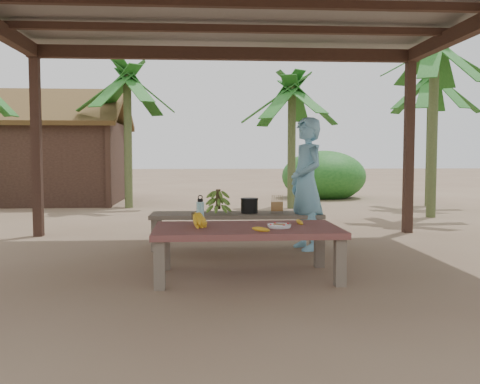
{
  "coord_description": "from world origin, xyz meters",
  "views": [
    {
      "loc": [
        -0.36,
        -5.74,
        1.2
      ],
      "look_at": [
        0.04,
        0.03,
        0.8
      ],
      "focal_mm": 40.0,
      "sensor_mm": 36.0,
      "label": 1
    }
  ],
  "objects": [
    {
      "name": "water_flask",
      "position": [
        -0.39,
        -0.29,
        0.62
      ],
      "size": [
        0.08,
        0.08,
        0.29
      ],
      "color": "#3FBDC6",
      "rests_on": "work_table"
    },
    {
      "name": "banana_plant_ne",
      "position": [
        4.01,
        4.22,
        3.0
      ],
      "size": [
        1.8,
        1.8,
        3.5
      ],
      "color": "#596638",
      "rests_on": "ground"
    },
    {
      "name": "loose_banana_front",
      "position": [
        0.16,
        -0.92,
        0.52
      ],
      "size": [
        0.17,
        0.04,
        0.04
      ],
      "primitive_type": "ellipsoid",
      "rotation": [
        0.0,
        0.0,
        1.57
      ],
      "color": "yellow",
      "rests_on": "work_table"
    },
    {
      "name": "hut",
      "position": [
        -4.5,
        8.0,
        1.1
      ],
      "size": [
        4.4,
        3.43,
        2.85
      ],
      "color": "black",
      "rests_on": "ground"
    },
    {
      "name": "loose_banana_side",
      "position": [
        0.61,
        -0.41,
        0.52
      ],
      "size": [
        0.08,
        0.17,
        0.04
      ],
      "primitive_type": "ellipsoid",
      "rotation": [
        0.0,
        0.0,
        0.21
      ],
      "color": "yellow",
      "rests_on": "work_table"
    },
    {
      "name": "cooking_pot",
      "position": [
        0.23,
        1.11,
        0.54
      ],
      "size": [
        0.22,
        0.22,
        0.19
      ],
      "primitive_type": "cylinder",
      "color": "black",
      "rests_on": "bench"
    },
    {
      "name": "banana_plant_far",
      "position": [
        4.92,
        6.42,
        2.73
      ],
      "size": [
        1.8,
        1.8,
        3.22
      ],
      "color": "#596638",
      "rests_on": "ground"
    },
    {
      "name": "pavilion",
      "position": [
        -0.01,
        -0.01,
        2.78
      ],
      "size": [
        6.6,
        5.6,
        2.95
      ],
      "color": "black",
      "rests_on": "ground"
    },
    {
      "name": "skewer_rack",
      "position": [
        0.58,
        1.04,
        0.57
      ],
      "size": [
        0.18,
        0.08,
        0.24
      ],
      "primitive_type": null,
      "rotation": [
        0.0,
        0.0,
        -0.02
      ],
      "color": "#A57F47",
      "rests_on": "bench"
    },
    {
      "name": "banana_plant_nw",
      "position": [
        -2.05,
        6.48,
        2.7
      ],
      "size": [
        1.8,
        1.8,
        3.19
      ],
      "color": "#596638",
      "rests_on": "ground"
    },
    {
      "name": "green_banana_stalk",
      "position": [
        -0.17,
        1.11,
        0.61
      ],
      "size": [
        0.29,
        0.29,
        0.33
      ],
      "primitive_type": null,
      "rotation": [
        0.0,
        0.0,
        -0.02
      ],
      "color": "#598C2D",
      "rests_on": "bench"
    },
    {
      "name": "ripe_banana_bunch",
      "position": [
        -0.46,
        -0.55,
        0.58
      ],
      "size": [
        0.27,
        0.23,
        0.16
      ],
      "primitive_type": null,
      "rotation": [
        0.0,
        0.0,
        0.06
      ],
      "color": "yellow",
      "rests_on": "work_table"
    },
    {
      "name": "work_table",
      "position": [
        0.06,
        -0.58,
        0.43
      ],
      "size": [
        1.81,
        1.02,
        0.5
      ],
      "rotation": [
        0.0,
        0.0,
        0.01
      ],
      "color": "brown",
      "rests_on": "ground"
    },
    {
      "name": "ground",
      "position": [
        0.0,
        0.0,
        0.0
      ],
      "size": [
        80.0,
        80.0,
        0.0
      ],
      "primitive_type": "plane",
      "color": "brown",
      "rests_on": "ground"
    },
    {
      "name": "woman",
      "position": [
        0.94,
        0.94,
        0.84
      ],
      "size": [
        0.54,
        0.69,
        1.68
      ],
      "primitive_type": "imported",
      "rotation": [
        0.0,
        0.0,
        -1.31
      ],
      "color": "#72B6D7",
      "rests_on": "ground"
    },
    {
      "name": "banana_plant_n",
      "position": [
        1.61,
        6.11,
        2.43
      ],
      "size": [
        1.8,
        1.8,
        2.91
      ],
      "color": "#596638",
      "rests_on": "ground"
    },
    {
      "name": "plate",
      "position": [
        0.37,
        -0.66,
        0.52
      ],
      "size": [
        0.23,
        0.23,
        0.04
      ],
      "color": "white",
      "rests_on": "work_table"
    },
    {
      "name": "bench",
      "position": [
        0.07,
        1.11,
        0.39
      ],
      "size": [
        2.21,
        0.65,
        0.45
      ],
      "rotation": [
        0.0,
        0.0,
        -0.02
      ],
      "color": "brown",
      "rests_on": "ground"
    }
  ]
}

